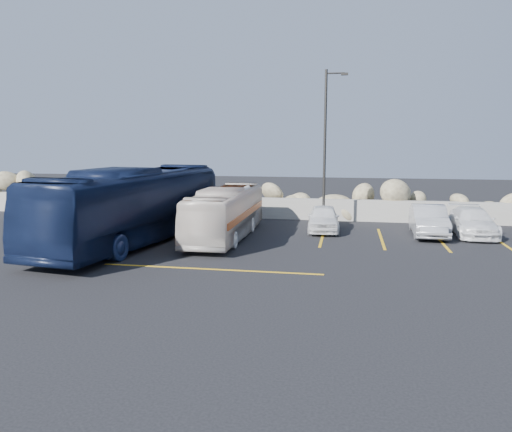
% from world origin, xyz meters
% --- Properties ---
extents(ground, '(90.00, 90.00, 0.00)m').
position_xyz_m(ground, '(0.00, 0.00, 0.00)').
color(ground, black).
rests_on(ground, ground).
extents(seawall, '(60.00, 0.40, 1.20)m').
position_xyz_m(seawall, '(0.00, 12.00, 0.60)').
color(seawall, gray).
rests_on(seawall, ground).
extents(riprap_pile, '(54.00, 2.80, 2.60)m').
position_xyz_m(riprap_pile, '(0.00, 13.20, 1.30)').
color(riprap_pile, '#857657').
rests_on(riprap_pile, ground).
extents(parking_lines, '(18.16, 9.36, 0.01)m').
position_xyz_m(parking_lines, '(4.64, 5.57, 0.01)').
color(parking_lines, gold).
rests_on(parking_lines, ground).
extents(lamppost, '(1.14, 0.18, 8.00)m').
position_xyz_m(lamppost, '(2.56, 9.50, 4.30)').
color(lamppost, '#292825').
rests_on(lamppost, ground).
extents(vintage_bus, '(1.98, 8.46, 2.36)m').
position_xyz_m(vintage_bus, '(-1.82, 5.91, 1.18)').
color(vintage_bus, silver).
rests_on(vintage_bus, ground).
extents(tour_coach, '(4.41, 12.25, 3.34)m').
position_xyz_m(tour_coach, '(-5.51, 4.05, 1.67)').
color(tour_coach, '#101A38').
rests_on(tour_coach, ground).
extents(car_a, '(1.73, 3.87, 1.29)m').
position_xyz_m(car_a, '(2.55, 8.53, 0.65)').
color(car_a, white).
rests_on(car_a, ground).
extents(car_b, '(1.65, 4.39, 1.43)m').
position_xyz_m(car_b, '(7.55, 8.26, 0.72)').
color(car_b, '#B2B3B7').
rests_on(car_b, ground).
extents(car_c, '(1.88, 4.48, 1.29)m').
position_xyz_m(car_c, '(9.62, 8.68, 0.65)').
color(car_c, white).
rests_on(car_c, ground).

